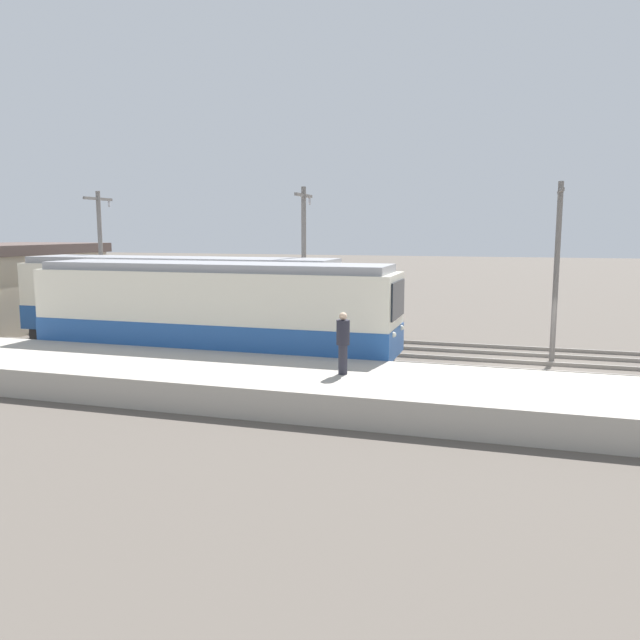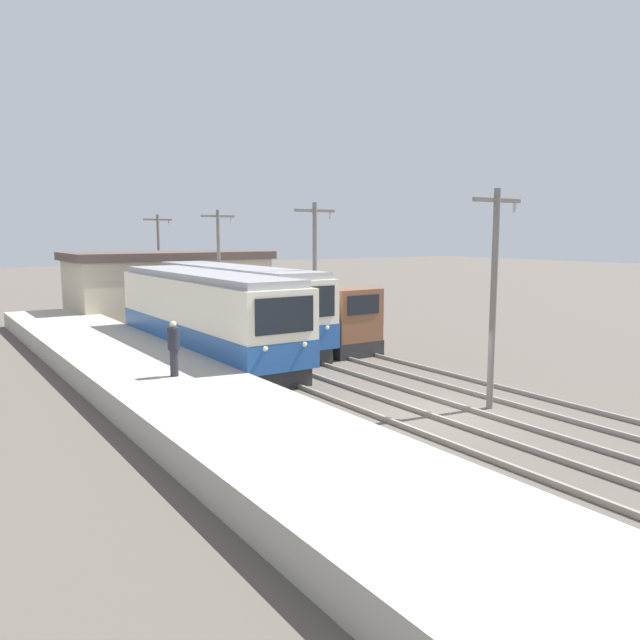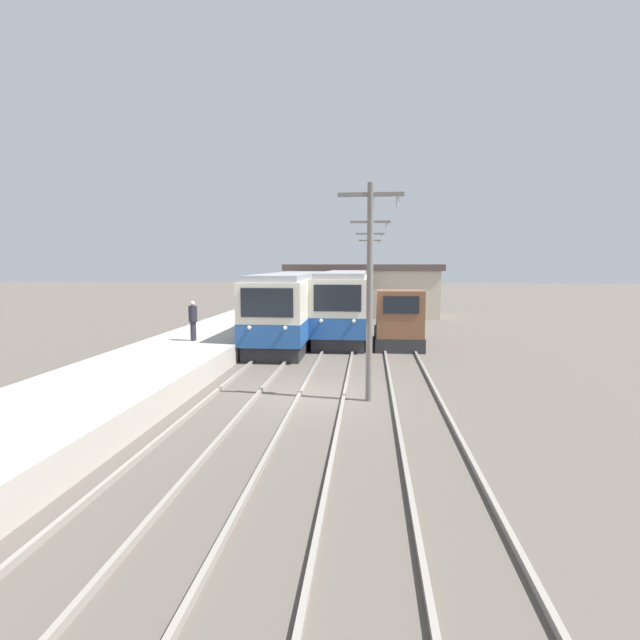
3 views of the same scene
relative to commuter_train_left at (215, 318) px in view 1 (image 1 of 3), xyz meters
The scene contains 12 objects.
ground_plane 11.88m from the commuter_train_left, 77.22° to the right, with size 200.00×200.00×0.00m, color #564F47.
platform_left 12.10m from the commuter_train_left, 107.66° to the right, with size 4.50×54.00×0.85m, color #ADA599.
track_left 11.59m from the commuter_train_left, 90.00° to the right, with size 1.54×60.00×0.14m.
track_center 11.92m from the commuter_train_left, 76.27° to the right, with size 1.54×60.00×0.14m.
track_right 12.96m from the commuter_train_left, 63.16° to the right, with size 1.54×60.00×0.14m.
commuter_train_left is the anchor object (origin of this frame).
commuter_train_center 4.11m from the commuter_train_left, 47.05° to the left, with size 2.84×14.15×3.83m.
shunting_locomotive 5.91m from the commuter_train_left, ahead, with size 2.40×5.72×3.00m.
catenary_mast_near 12.80m from the commuter_train_left, 70.10° to the right, with size 2.00×0.20×6.72m.
catenary_mast_mid 5.12m from the commuter_train_left, 24.88° to the right, with size 2.00×0.20×6.72m.
catenary_mast_far 9.21m from the commuter_train_left, 61.41° to the left, with size 2.00×0.20×6.72m.
person_on_platform 6.80m from the commuter_train_left, 121.67° to the right, with size 0.38×0.38×1.79m.
Camera 1 is at (-23.04, 1.23, 4.93)m, focal length 35.00 mm.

